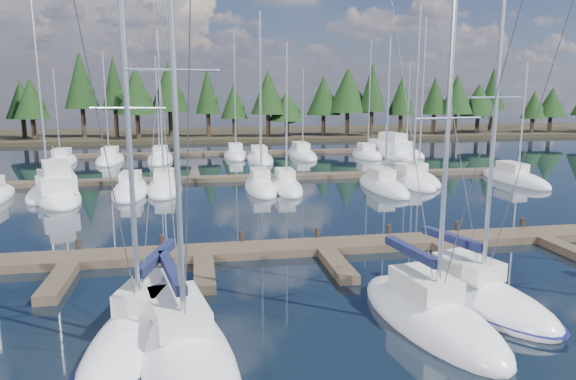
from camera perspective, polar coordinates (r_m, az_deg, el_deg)
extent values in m
plane|color=black|center=(37.88, -0.60, -1.30)|extent=(260.00, 260.00, 0.00)
cube|color=#2B2518|center=(97.02, -6.56, 6.23)|extent=(220.00, 30.00, 0.60)
cube|color=#4C3F30|center=(26.45, 3.77, -6.25)|extent=(44.00, 2.00, 0.40)
cube|color=#4C3F30|center=(23.61, -24.21, -9.35)|extent=(0.90, 4.00, 0.40)
cube|color=#4C3F30|center=(22.88, -9.29, -9.14)|extent=(0.90, 4.00, 0.40)
cube|color=#4C3F30|center=(23.69, 5.53, -8.34)|extent=(0.90, 4.00, 0.40)
cube|color=#4C3F30|center=(25.91, 18.52, -7.18)|extent=(0.90, 4.00, 0.40)
cube|color=#4C3F30|center=(29.21, 28.97, -5.97)|extent=(0.90, 4.00, 0.40)
cylinder|color=#2D2119|center=(27.23, -22.26, -6.01)|extent=(0.26, 0.26, 0.90)
cylinder|color=#2D2119|center=(26.66, -13.79, -5.85)|extent=(0.26, 0.26, 0.90)
cylinder|color=#2D2119|center=(26.69, -5.16, -5.56)|extent=(0.26, 0.26, 0.90)
cylinder|color=#2D2119|center=(27.31, 3.27, -5.15)|extent=(0.26, 0.26, 0.90)
cylinder|color=#2D2119|center=(28.48, 11.15, -4.67)|extent=(0.26, 0.26, 0.90)
cylinder|color=#2D2119|center=(30.14, 18.27, -4.16)|extent=(0.26, 0.26, 0.90)
cylinder|color=#2D2119|center=(32.21, 24.56, -3.65)|extent=(0.26, 0.26, 0.90)
cube|color=#4C3F30|center=(47.56, -2.61, 1.43)|extent=(50.00, 1.80, 0.40)
cube|color=#4C3F30|center=(67.25, -4.88, 4.16)|extent=(46.00, 1.80, 0.40)
ellipsoid|color=silver|center=(18.31, -15.56, -14.83)|extent=(4.68, 8.92, 1.90)
cube|color=beige|center=(18.20, -15.29, -10.86)|extent=(2.07, 3.01, 0.70)
cylinder|color=silver|center=(16.20, -17.29, 6.61)|extent=(0.20, 0.20, 11.81)
cylinder|color=silver|center=(18.85, -14.35, -7.62)|extent=(1.08, 3.66, 0.12)
cube|color=#141838|center=(18.81, -14.37, -7.19)|extent=(1.26, 3.56, 0.30)
cylinder|color=silver|center=(16.17, -17.41, 8.70)|extent=(2.27, 0.66, 0.07)
cylinder|color=#3F3F44|center=(14.53, -19.94, 5.43)|extent=(0.97, 3.59, 12.12)
cylinder|color=#3F3F44|center=(18.32, -14.65, 6.71)|extent=(1.19, 4.41, 12.12)
ellipsoid|color=#0E1046|center=(18.28, -15.58, -14.64)|extent=(4.87, 9.27, 0.18)
ellipsoid|color=silver|center=(16.70, -11.63, -17.29)|extent=(4.54, 9.38, 1.90)
cube|color=beige|center=(16.58, -12.08, -12.91)|extent=(2.09, 3.13, 0.70)
cylinder|color=silver|center=(14.32, -12.50, 10.16)|extent=(0.19, 0.19, 13.70)
cylinder|color=silver|center=(17.29, -12.80, -9.25)|extent=(0.91, 3.90, 0.12)
cube|color=#141838|center=(17.24, -12.82, -8.78)|extent=(1.10, 3.77, 0.30)
cylinder|color=silver|center=(14.33, -12.61, 12.90)|extent=(2.49, 0.57, 0.07)
cylinder|color=#3F3F44|center=(12.41, -10.99, 9.46)|extent=(0.81, 3.83, 14.01)
cylinder|color=#3F3F44|center=(16.67, -13.83, 9.64)|extent=(0.98, 4.71, 14.01)
ellipsoid|color=silver|center=(19.10, 15.47, -13.71)|extent=(3.96, 8.00, 1.90)
cube|color=beige|center=(18.94, 14.99, -9.98)|extent=(1.89, 2.66, 0.70)
cylinder|color=silver|center=(17.18, 17.28, 5.77)|extent=(0.18, 0.18, 11.17)
cylinder|color=silver|center=(19.41, 13.56, -7.05)|extent=(0.67, 3.34, 0.12)
cube|color=#141838|center=(19.36, 13.58, -6.63)|extent=(0.87, 3.23, 0.30)
cylinder|color=silver|center=(17.15, 17.39, 7.63)|extent=(2.46, 0.47, 0.07)
cylinder|color=#3F3F44|center=(15.91, 20.79, 4.65)|extent=(0.57, 3.28, 11.48)
cylinder|color=#3F3F44|center=(18.85, 13.57, 5.90)|extent=(0.69, 4.04, 11.48)
ellipsoid|color=silver|center=(21.31, 19.91, -11.35)|extent=(4.85, 7.89, 1.90)
cube|color=beige|center=(21.13, 19.37, -8.03)|extent=(2.16, 2.72, 0.70)
cylinder|color=silver|center=(19.60, 22.03, 7.71)|extent=(0.20, 0.20, 12.31)
cylinder|color=silver|center=(21.49, 17.77, -5.52)|extent=(1.09, 3.14, 0.12)
cube|color=#141838|center=(21.45, 17.79, -5.14)|extent=(1.27, 3.07, 0.30)
cylinder|color=silver|center=(19.58, 22.16, 9.50)|extent=(2.39, 0.81, 0.07)
cylinder|color=#3F3F44|center=(18.61, 25.74, 6.84)|extent=(0.99, 3.07, 12.62)
cylinder|color=#3F3F44|center=(20.93, 17.89, 7.71)|extent=(1.22, 3.78, 12.62)
ellipsoid|color=#0E1046|center=(21.28, 19.92, -11.17)|extent=(5.05, 8.21, 0.18)
ellipsoid|color=silver|center=(44.54, -24.89, -0.29)|extent=(2.77, 8.56, 1.90)
cube|color=beige|center=(44.75, -24.88, 1.32)|extent=(1.52, 2.74, 0.70)
cylinder|color=silver|center=(43.44, -25.88, 9.95)|extent=(0.16, 0.16, 14.20)
ellipsoid|color=silver|center=(42.63, -17.06, -0.21)|extent=(2.76, 8.09, 1.90)
cube|color=beige|center=(42.82, -17.09, 1.47)|extent=(1.52, 2.59, 0.70)
cylinder|color=silver|center=(41.50, -17.73, 10.35)|extent=(0.16, 0.16, 13.95)
ellipsoid|color=silver|center=(43.06, -13.55, 0.07)|extent=(2.82, 7.80, 1.90)
cube|color=beige|center=(43.24, -13.60, 1.73)|extent=(1.55, 2.50, 0.70)
cylinder|color=silver|center=(41.97, -13.99, 8.94)|extent=(0.16, 0.16, 11.61)
ellipsoid|color=silver|center=(42.36, -3.04, 0.19)|extent=(2.52, 8.11, 1.90)
cube|color=beige|center=(42.56, -3.13, 1.88)|extent=(1.38, 2.59, 0.70)
cylinder|color=silver|center=(41.24, -3.07, 10.23)|extent=(0.16, 0.16, 13.07)
ellipsoid|color=silver|center=(42.34, -0.25, 0.20)|extent=(2.46, 7.56, 1.90)
cube|color=beige|center=(42.50, -0.34, 1.88)|extent=(1.35, 2.42, 0.70)
cylinder|color=silver|center=(41.27, -0.17, 8.65)|extent=(0.16, 0.16, 10.78)
ellipsoid|color=silver|center=(43.42, 10.50, 0.28)|extent=(2.69, 9.46, 1.90)
cube|color=beige|center=(43.66, 10.34, 1.94)|extent=(1.48, 3.03, 0.70)
cylinder|color=silver|center=(42.30, 11.03, 8.78)|extent=(0.16, 0.16, 11.19)
ellipsoid|color=silver|center=(46.26, 13.46, 0.81)|extent=(2.81, 8.36, 1.90)
cube|color=beige|center=(46.45, 13.32, 2.36)|extent=(1.55, 2.68, 0.70)
cylinder|color=silver|center=(45.21, 14.12, 10.68)|extent=(0.16, 0.16, 14.20)
ellipsoid|color=silver|center=(48.09, 14.09, 1.15)|extent=(2.43, 8.52, 1.90)
cube|color=beige|center=(48.30, 13.94, 2.64)|extent=(1.34, 2.73, 0.70)
cylinder|color=silver|center=(47.07, 14.72, 10.06)|extent=(0.16, 0.16, 13.22)
ellipsoid|color=silver|center=(50.62, 23.85, 1.02)|extent=(2.60, 9.55, 1.90)
cube|color=beige|center=(50.84, 23.66, 2.45)|extent=(1.43, 3.06, 0.70)
cylinder|color=silver|center=(49.67, 24.65, 7.30)|extent=(0.16, 0.16, 9.50)
ellipsoid|color=silver|center=(63.23, -23.84, 2.81)|extent=(2.89, 7.92, 1.90)
cube|color=beige|center=(63.48, -23.84, 3.93)|extent=(1.59, 2.53, 0.70)
cylinder|color=silver|center=(62.40, -24.31, 7.79)|extent=(0.16, 0.16, 9.37)
ellipsoid|color=silver|center=(62.91, -19.15, 3.10)|extent=(2.92, 8.79, 1.90)
cube|color=beige|center=(63.21, -19.15, 4.23)|extent=(1.61, 2.81, 0.70)
cylinder|color=silver|center=(62.01, -19.58, 8.96)|extent=(0.16, 0.16, 11.21)
ellipsoid|color=silver|center=(62.04, -14.01, 3.27)|extent=(2.89, 10.06, 1.90)
cube|color=beige|center=(62.40, -14.03, 4.42)|extent=(1.59, 3.22, 0.70)
cylinder|color=silver|center=(61.06, -14.31, 9.13)|extent=(0.16, 0.16, 11.00)
ellipsoid|color=silver|center=(64.04, -5.82, 3.77)|extent=(2.88, 8.51, 1.90)
cube|color=beige|center=(64.33, -5.87, 4.87)|extent=(1.58, 2.72, 0.70)
cylinder|color=silver|center=(63.14, -5.93, 10.89)|extent=(0.16, 0.16, 14.19)
ellipsoid|color=silver|center=(60.63, -3.16, 3.41)|extent=(2.90, 9.90, 1.90)
cube|color=beige|center=(60.98, -3.23, 4.59)|extent=(1.59, 3.17, 0.70)
cylinder|color=silver|center=(59.64, -3.18, 10.99)|extent=(0.16, 0.16, 14.29)
ellipsoid|color=silver|center=(64.78, 1.54, 3.90)|extent=(2.99, 11.51, 1.90)
cube|color=beige|center=(65.21, 1.44, 5.01)|extent=(1.64, 3.68, 0.70)
cylinder|color=silver|center=(63.78, 1.67, 8.92)|extent=(0.16, 0.16, 9.69)
ellipsoid|color=silver|center=(64.66, 8.75, 3.76)|extent=(2.99, 7.38, 1.90)
cube|color=beige|center=(64.87, 8.68, 4.86)|extent=(1.64, 2.36, 0.70)
cylinder|color=silver|center=(63.84, 9.06, 10.31)|extent=(0.16, 0.16, 13.06)
ellipsoid|color=silver|center=(68.33, 12.82, 3.99)|extent=(2.75, 10.53, 1.90)
cube|color=beige|center=(68.69, 12.69, 5.04)|extent=(1.51, 3.37, 0.70)
cylinder|color=silver|center=(67.42, 13.22, 9.19)|extent=(0.16, 0.16, 10.72)
ellipsoid|color=silver|center=(42.59, -24.19, -0.77)|extent=(6.00, 10.07, 1.91)
cube|color=silver|center=(42.38, -24.32, 0.93)|extent=(3.91, 5.74, 1.27)
cube|color=beige|center=(41.75, -24.38, 2.27)|extent=(2.71, 3.72, 0.96)
cylinder|color=silver|center=(43.09, -24.59, 3.34)|extent=(0.10, 0.10, 1.70)
ellipsoid|color=silver|center=(65.59, 11.23, 3.74)|extent=(5.73, 10.45, 1.99)
cube|color=silver|center=(65.44, 11.27, 4.90)|extent=(3.79, 5.92, 1.32)
cube|color=beige|center=(64.95, 11.57, 5.82)|extent=(2.65, 3.83, 0.99)
cylinder|color=silver|center=(66.09, 10.82, 6.51)|extent=(0.10, 0.10, 1.77)
cylinder|color=black|center=(94.18, -27.26, 6.12)|extent=(0.70, 0.70, 3.18)
cone|color=black|center=(94.01, -27.51, 8.96)|extent=(5.03, 5.03, 6.18)
ellipsoid|color=black|center=(93.90, -27.14, 8.12)|extent=(3.02, 3.02, 3.02)
cylinder|color=black|center=(90.45, -26.41, 6.08)|extent=(0.70, 0.70, 3.27)
cone|color=black|center=(90.27, -26.67, 9.12)|extent=(5.31, 5.31, 6.36)
ellipsoid|color=black|center=(90.16, -26.28, 8.22)|extent=(3.19, 3.19, 3.19)
cylinder|color=black|center=(91.81, -21.76, 6.94)|extent=(0.70, 0.70, 4.71)
cone|color=black|center=(91.70, -22.06, 11.26)|extent=(5.45, 5.45, 9.16)
ellipsoid|color=black|center=(91.58, -21.66, 9.98)|extent=(3.27, 3.27, 3.27)
cylinder|color=black|center=(90.10, -18.53, 7.01)|extent=(0.70, 0.70, 4.48)
cone|color=black|center=(89.97, -18.79, 11.20)|extent=(4.09, 4.09, 8.71)
ellipsoid|color=black|center=(89.89, -18.39, 9.96)|extent=(2.45, 2.45, 2.45)
cylinder|color=black|center=(85.97, -16.33, 6.78)|extent=(0.70, 0.70, 3.89)
cone|color=black|center=(85.80, -16.53, 10.60)|extent=(6.24, 6.24, 7.56)
ellipsoid|color=black|center=(85.76, -16.13, 9.46)|extent=(3.74, 3.74, 3.74)
cylinder|color=black|center=(89.16, -12.91, 7.18)|extent=(0.70, 0.70, 4.23)
cone|color=black|center=(89.01, -13.08, 11.18)|extent=(6.47, 6.47, 8.22)
ellipsoid|color=black|center=(88.99, -12.70, 9.99)|extent=(3.88, 3.88, 3.88)
cylinder|color=black|center=(87.63, -8.83, 7.14)|extent=(0.70, 0.70, 3.83)
cone|color=black|center=(87.46, -8.94, 10.83)|extent=(4.10, 4.10, 7.45)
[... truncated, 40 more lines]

